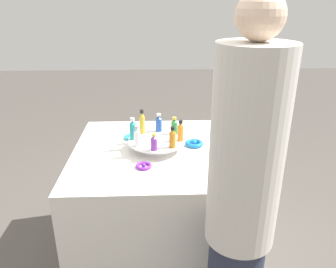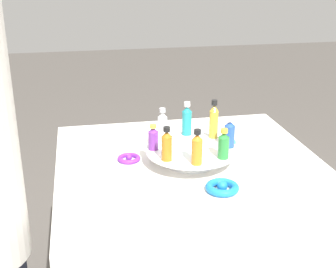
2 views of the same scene
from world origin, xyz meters
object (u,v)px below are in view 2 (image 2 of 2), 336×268
display_stand (191,153)px  bottle_purple (153,138)px  ribbon_bow_blue (222,187)px  bottle_clear (162,125)px  bottle_green (224,145)px  bottle_blue (229,133)px  bottle_amber (167,145)px  bottle_gold (214,121)px  bottle_teal (187,120)px  bottle_orange (197,148)px  ribbon_bow_teal (223,142)px  ribbon_bow_purple (129,158)px

display_stand → bottle_purple: 0.15m
ribbon_bow_blue → bottle_clear: bearing=112.0°
bottle_clear → bottle_green: bearing=-51.2°
bottle_clear → ribbon_bow_blue: 0.36m
bottle_blue → bottle_amber: bearing=-163.7°
bottle_amber → bottle_gold: 0.27m
bottle_blue → bottle_gold: bearing=106.3°
bottle_teal → bottle_orange: size_ratio=1.07×
bottle_clear → bottle_amber: bearing=-96.2°
bottle_teal → bottle_amber: bottle_teal is taller
bottle_green → bottle_gold: size_ratio=0.72×
ribbon_bow_teal → ribbon_bow_blue: bearing=-107.8°
bottle_clear → bottle_orange: (0.07, -0.24, 0.00)m
bottle_teal → ribbon_bow_blue: 0.37m
bottle_blue → ribbon_bow_teal: 0.20m
bottle_orange → bottle_gold: bottle_gold is taller
display_stand → bottle_blue: bearing=-6.2°
bottle_teal → ribbon_bow_purple: bearing=-164.3°
ribbon_bow_purple → ribbon_bow_teal: bearing=12.2°
ribbon_bow_purple → ribbon_bow_blue: bearing=-47.8°
bottle_orange → bottle_blue: (0.15, 0.12, -0.00)m
bottle_green → bottle_blue: bearing=61.3°
bottle_green → bottle_gold: bottle_gold is taller
bottle_teal → ribbon_bow_teal: bearing=6.7°
bottle_orange → ribbon_bow_purple: size_ratio=1.43×
bottle_amber → bottle_blue: 0.25m
display_stand → bottle_purple: (-0.13, 0.01, 0.06)m
ribbon_bow_teal → bottle_orange: bearing=-122.5°
bottle_purple → ribbon_bow_blue: (0.18, -0.23, -0.09)m
display_stand → bottle_purple: bearing=173.8°
bottle_amber → bottle_green: (0.19, -0.02, -0.01)m
bottle_teal → ribbon_bow_purple: (-0.23, -0.06, -0.11)m
bottle_teal → bottle_blue: 0.19m
bottle_amber → ribbon_bow_purple: bottle_amber is taller
bottle_orange → bottle_blue: bearing=38.8°
bottle_clear → bottle_blue: 0.25m
display_stand → bottle_blue: 0.15m
bottle_orange → bottle_gold: (0.12, 0.22, 0.01)m
bottle_gold → ribbon_bow_blue: (-0.06, -0.30, -0.11)m
ribbon_bow_teal → bottle_blue: bearing=-101.5°
bottle_clear → bottle_blue: size_ratio=1.08×
bottle_teal → bottle_orange: bottle_teal is taller
display_stand → bottle_purple: size_ratio=3.50×
bottle_clear → ribbon_bow_teal: 0.28m
display_stand → ribbon_bow_purple: bearing=162.2°
bottle_purple → bottle_gold: 0.25m
bottle_purple → bottle_green: bottle_green is taller
display_stand → ribbon_bow_blue: size_ratio=3.03×
bottle_amber → bottle_clear: bearing=83.8°
bottle_teal → bottle_amber: bearing=-118.7°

